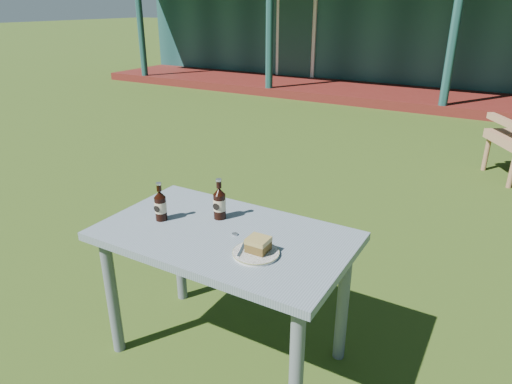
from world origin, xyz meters
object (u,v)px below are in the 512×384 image
Objects in this scene: cafe_table at (225,251)px; cola_bottle_near at (219,203)px; cola_bottle_far at (160,205)px; plate at (256,253)px; cake_slice at (258,244)px.

cola_bottle_near reaches higher than cafe_table.
cola_bottle_near is 1.06× the size of cola_bottle_far.
plate is 0.59m from cola_bottle_far.
cola_bottle_far is (-0.35, -0.04, 0.18)m from cafe_table.
cola_bottle_far reaches higher than cake_slice.
cola_bottle_far is (-0.58, 0.06, 0.07)m from plate.
cafe_table is at bearing 156.43° from plate.
cola_bottle_near is at bearing 148.76° from cake_slice.
cake_slice reaches higher than plate.
plate is (0.23, -0.10, 0.11)m from cafe_table.
cafe_table is at bearing -48.52° from cola_bottle_near.
cola_bottle_far is at bearing 174.09° from plate.
cafe_table is 0.25m from cola_bottle_near.
cola_bottle_far is (-0.24, -0.16, -0.01)m from cola_bottle_near.
cafe_table is at bearing 6.73° from cola_bottle_far.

